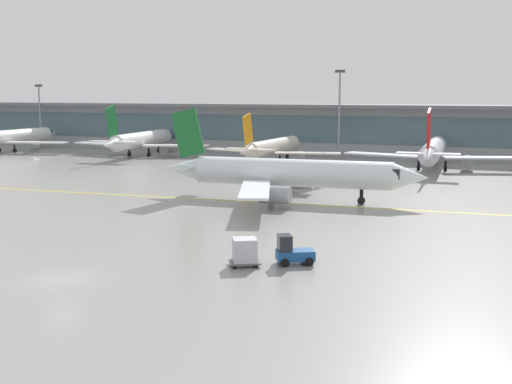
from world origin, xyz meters
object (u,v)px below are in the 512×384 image
Objects in this scene: gate_airplane_1 at (142,140)px; taxiing_regional_jet at (289,173)px; baggage_tug at (292,252)px; apron_light_mast_1 at (339,110)px; gate_airplane_2 at (273,147)px; gate_airplane_3 at (433,151)px; gate_airplane_0 at (11,137)px; cargo_dolly_lead at (245,251)px; apron_light_mast_0 at (40,113)px.

taxiing_regional_jet is (42.00, -39.46, 0.10)m from gate_airplane_1.
baggage_tug is 0.19× the size of apron_light_mast_1.
apron_light_mast_1 is (-6.12, 48.19, 5.60)m from taxiing_regional_jet.
gate_airplane_3 is (26.57, -0.73, 0.32)m from gate_airplane_2.
gate_airplane_0 is 11.10× the size of cargo_dolly_lead.
apron_light_mast_0 is at bearing 179.45° from apron_light_mast_1.
apron_light_mast_0 reaches higher than gate_airplane_3.
apron_light_mast_1 is at bearing 72.47° from baggage_tug.
apron_light_mast_1 reaches higher than gate_airplane_3.
gate_airplane_1 is 9.99× the size of baggage_tug.
gate_airplane_2 is 39.60m from taxiing_regional_jet.
gate_airplane_0 is 1.10× the size of gate_airplane_2.
gate_airplane_2 is 0.89× the size of gate_airplane_3.
apron_light_mast_0 reaches higher than cargo_dolly_lead.
baggage_tug is at bearing -78.73° from apron_light_mast_1.
baggage_tug is 3.33m from cargo_dolly_lead.
gate_airplane_3 is 85.73m from apron_light_mast_0.
apron_light_mast_0 reaches higher than gate_airplane_1.
gate_airplane_1 is 57.63m from taxiing_regional_jet.
gate_airplane_0 is 9.82× the size of baggage_tug.
gate_airplane_2 is 66.60m from baggage_tug.
cargo_dolly_lead is at bearing -81.12° from apron_light_mast_1.
taxiing_regional_jet is at bearing -138.71° from gate_airplane_1.
gate_airplane_1 reaches higher than gate_airplane_0.
apron_light_mast_1 reaches higher than gate_airplane_0.
baggage_tug is (8.58, -25.61, -2.13)m from taxiing_regional_jet.
taxiing_regional_jet is at bearing -117.51° from gate_airplane_0.
gate_airplane_2 is at bearing -127.13° from apron_light_mast_1.
gate_airplane_0 is 1.83× the size of apron_light_mast_1.
taxiing_regional_jet reaches higher than gate_airplane_2.
taxiing_regional_jet reaches higher than baggage_tug.
gate_airplane_2 is 26.58m from gate_airplane_3.
baggage_tug is (79.42, -62.77, -2.00)m from gate_airplane_0.
gate_airplane_1 is 1.86× the size of apron_light_mast_1.
apron_light_mast_0 is (-84.64, 12.84, 4.53)m from gate_airplane_3.
taxiing_regional_jet reaches higher than cargo_dolly_lead.
gate_airplane_1 is 27.35m from gate_airplane_2.
gate_airplane_1 is 0.97× the size of taxiing_regional_jet.
gate_airplane_3 is at bearing -90.64° from gate_airplane_0.
apron_light_mast_1 reaches higher than baggage_tug.
apron_light_mast_0 is (-72.86, 48.83, 4.44)m from taxiing_regional_jet.
cargo_dolly_lead is at bearing -149.93° from gate_airplane_1.
apron_light_mast_0 is (-58.07, 12.10, 4.85)m from gate_airplane_2.
apron_light_mast_1 is (8.67, 11.46, 6.02)m from gate_airplane_2.
taxiing_regional_jet is 27.10m from baggage_tug.
taxiing_regional_jet reaches higher than gate_airplane_3.
gate_airplane_2 is 8.89× the size of baggage_tug.
gate_airplane_3 is 61.72m from baggage_tug.
gate_airplane_1 is (28.83, 2.31, 0.04)m from gate_airplane_0.
gate_airplane_3 reaches higher than cargo_dolly_lead.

